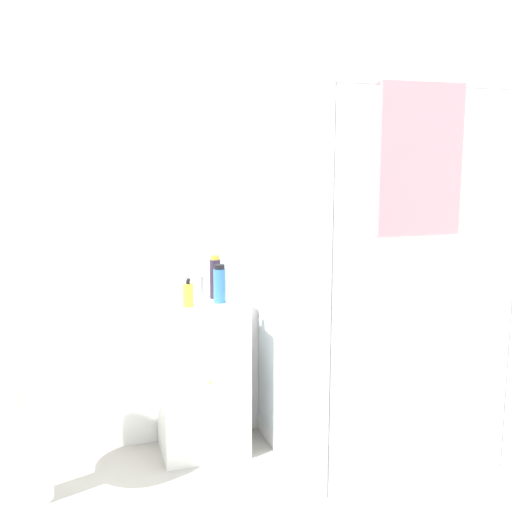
{
  "coord_description": "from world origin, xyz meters",
  "views": [
    {
      "loc": [
        -0.29,
        -1.55,
        1.58
      ],
      "look_at": [
        0.52,
        1.1,
        1.14
      ],
      "focal_mm": 42.0,
      "sensor_mm": 36.0,
      "label": 1
    }
  ],
  "objects": [
    {
      "name": "shower_enclosure",
      "position": [
        1.12,
        1.1,
        0.51
      ],
      "size": [
        0.96,
        0.99,
        1.92
      ],
      "color": "white",
      "rests_on": "ground_plane"
    },
    {
      "name": "shampoo_bottle_tall_black",
      "position": [
        0.43,
        1.56,
        0.95
      ],
      "size": [
        0.06,
        0.06,
        0.24
      ],
      "color": "#281E33",
      "rests_on": "vanity_cabinet"
    },
    {
      "name": "soap_dispenser",
      "position": [
        0.26,
        1.42,
        0.9
      ],
      "size": [
        0.06,
        0.06,
        0.15
      ],
      "color": "yellow",
      "rests_on": "vanity_cabinet"
    },
    {
      "name": "lotion_bottle_white",
      "position": [
        0.35,
        1.59,
        0.9
      ],
      "size": [
        0.05,
        0.05,
        0.15
      ],
      "color": "white",
      "rests_on": "vanity_cabinet"
    },
    {
      "name": "sink",
      "position": [
        -0.51,
        1.25,
        0.65
      ],
      "size": [
        0.49,
        0.49,
        0.97
      ],
      "color": "white",
      "rests_on": "ground_plane"
    },
    {
      "name": "shampoo_bottle_blue",
      "position": [
        0.43,
        1.46,
        0.94
      ],
      "size": [
        0.06,
        0.06,
        0.2
      ],
      "color": "#2D66A3",
      "rests_on": "vanity_cabinet"
    },
    {
      "name": "wall_back",
      "position": [
        0.0,
        1.7,
        1.25
      ],
      "size": [
        6.4,
        0.06,
        2.5
      ],
      "primitive_type": "cube",
      "color": "white",
      "rests_on": "ground_plane"
    },
    {
      "name": "vanity_cabinet",
      "position": [
        0.34,
        1.49,
        0.42
      ],
      "size": [
        0.46,
        0.37,
        0.84
      ],
      "color": "silver",
      "rests_on": "ground_plane"
    }
  ]
}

